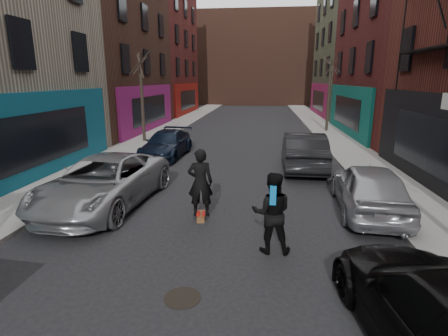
% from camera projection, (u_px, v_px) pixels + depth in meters
% --- Properties ---
extents(sidewalk_left, '(2.50, 84.00, 0.13)m').
position_uv_depth(sidewalk_left, '(185.00, 120.00, 34.00)').
color(sidewalk_left, gray).
rests_on(sidewalk_left, ground).
extents(sidewalk_right, '(2.50, 84.00, 0.13)m').
position_uv_depth(sidewalk_right, '(316.00, 122.00, 32.65)').
color(sidewalk_right, gray).
rests_on(sidewalk_right, ground).
extents(building_far, '(40.00, 10.00, 14.00)m').
position_uv_depth(building_far, '(257.00, 60.00, 56.64)').
color(building_far, '#47281E').
rests_on(building_far, ground).
extents(tree_left_far, '(2.00, 2.00, 6.50)m').
position_uv_depth(tree_left_far, '(142.00, 89.00, 21.62)').
color(tree_left_far, black).
rests_on(tree_left_far, sidewalk_left).
extents(tree_right_far, '(2.00, 2.00, 6.80)m').
position_uv_depth(tree_right_far, '(330.00, 85.00, 26.02)').
color(tree_right_far, black).
rests_on(tree_right_far, sidewalk_right).
extents(parked_left_far, '(3.05, 5.88, 1.58)m').
position_uv_depth(parked_left_far, '(104.00, 182.00, 11.12)').
color(parked_left_far, gray).
rests_on(parked_left_far, ground).
extents(parked_left_end, '(2.09, 4.73, 1.35)m').
position_uv_depth(parked_left_end, '(167.00, 144.00, 18.23)').
color(parked_left_end, black).
rests_on(parked_left_end, ground).
extents(parked_right_far, '(2.15, 4.65, 1.54)m').
position_uv_depth(parked_right_far, '(369.00, 188.00, 10.57)').
color(parked_right_far, '#9B9DA3').
rests_on(parked_right_far, ground).
extents(parked_right_end, '(1.86, 5.07, 1.66)m').
position_uv_depth(parked_right_end, '(303.00, 151.00, 15.76)').
color(parked_right_end, black).
rests_on(parked_right_end, ground).
extents(skateboard, '(0.34, 0.82, 0.10)m').
position_uv_depth(skateboard, '(201.00, 216.00, 10.27)').
color(skateboard, brown).
rests_on(skateboard, ground).
extents(skateboarder, '(0.79, 0.58, 1.98)m').
position_uv_depth(skateboarder, '(200.00, 182.00, 10.01)').
color(skateboarder, black).
rests_on(skateboarder, skateboard).
extents(pedestrian, '(0.95, 0.75, 1.93)m').
position_uv_depth(pedestrian, '(272.00, 213.00, 8.07)').
color(pedestrian, black).
rests_on(pedestrian, ground).
extents(manhole, '(0.71, 0.71, 0.01)m').
position_uv_depth(manhole, '(182.00, 298.00, 6.51)').
color(manhole, black).
rests_on(manhole, ground).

